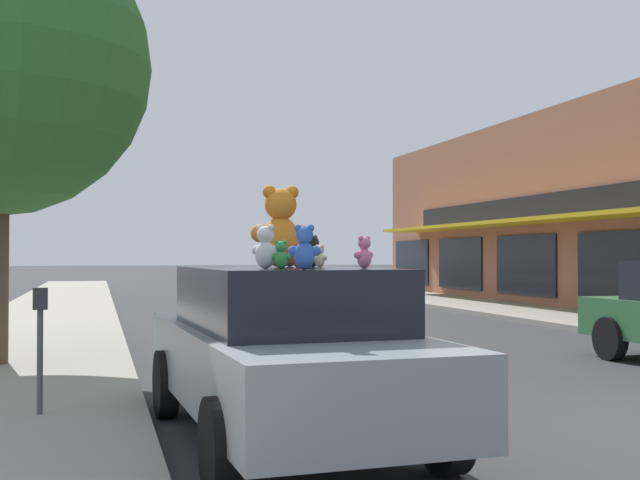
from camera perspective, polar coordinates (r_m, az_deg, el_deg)
name	(u,v)px	position (r m, az deg, el deg)	size (l,w,h in m)	color
plush_art_car	(285,349)	(7.53, -2.54, -7.76)	(2.19, 4.83, 1.62)	#8C999E
teddy_bear_giant	(280,228)	(7.66, -2.83, 0.87)	(0.57, 0.35, 0.78)	orange
teddy_bear_white	(266,247)	(6.93, -3.89, -0.52)	(0.26, 0.25, 0.38)	white
teddy_bear_purple	(290,253)	(8.04, -2.17, -0.94)	(0.17, 0.21, 0.29)	purple
teddy_bear_red	(297,256)	(7.43, -1.62, -1.16)	(0.13, 0.17, 0.22)	red
teddy_bear_green	(281,255)	(6.85, -2.78, -1.06)	(0.18, 0.15, 0.25)	green
teddy_bear_blue	(304,248)	(6.36, -1.12, -0.57)	(0.27, 0.19, 0.36)	blue
teddy_bear_pink	(364,253)	(7.02, 3.16, -0.91)	(0.22, 0.16, 0.29)	pink
teddy_bear_cream	(320,256)	(7.66, -0.01, -1.17)	(0.14, 0.16, 0.22)	beige
teddy_bear_black	(313,252)	(7.95, -0.52, -0.83)	(0.21, 0.22, 0.32)	black
parking_meter	(40,333)	(8.60, -19.28, -6.29)	(0.14, 0.10, 1.27)	#4C4C51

